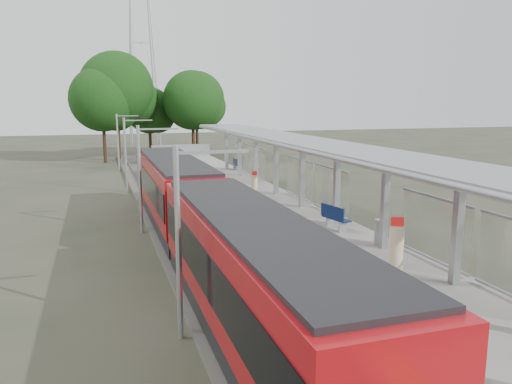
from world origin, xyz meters
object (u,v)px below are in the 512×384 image
(bench_mid, at_px, (335,217))
(litter_bin, at_px, (381,232))
(train, at_px, (200,217))
(bench_far, at_px, (236,164))
(info_pillar_far, at_px, (254,187))
(info_pillar_near, at_px, (396,253))

(bench_mid, distance_m, litter_bin, 2.82)
(train, distance_m, litter_bin, 7.11)
(bench_far, bearing_deg, train, -106.47)
(bench_mid, relative_size, bench_far, 1.15)
(bench_far, relative_size, info_pillar_far, 0.88)
(info_pillar_near, relative_size, litter_bin, 2.02)
(info_pillar_far, distance_m, litter_bin, 10.74)
(bench_mid, xyz_separation_m, info_pillar_near, (-1.08, -6.35, 0.33))
(bench_mid, bearing_deg, info_pillar_far, 86.52)
(train, bearing_deg, info_pillar_far, 59.34)
(bench_mid, xyz_separation_m, litter_bin, (0.62, -2.76, -0.05))
(train, height_order, bench_far, train)
(info_pillar_near, bearing_deg, litter_bin, 86.05)
(train, bearing_deg, info_pillar_near, -50.74)
(train, relative_size, bench_far, 19.78)
(bench_mid, xyz_separation_m, info_pillar_far, (-1.22, 7.83, 0.13))
(bench_mid, relative_size, litter_bin, 1.60)
(bench_mid, relative_size, info_pillar_far, 1.01)
(info_pillar_far, height_order, litter_bin, info_pillar_far)
(train, bearing_deg, bench_mid, 2.79)
(info_pillar_far, relative_size, litter_bin, 1.58)
(info_pillar_near, relative_size, info_pillar_far, 1.28)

